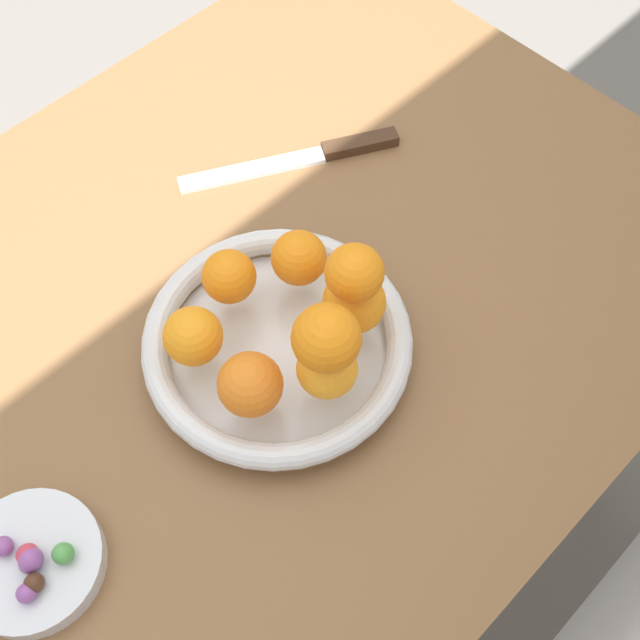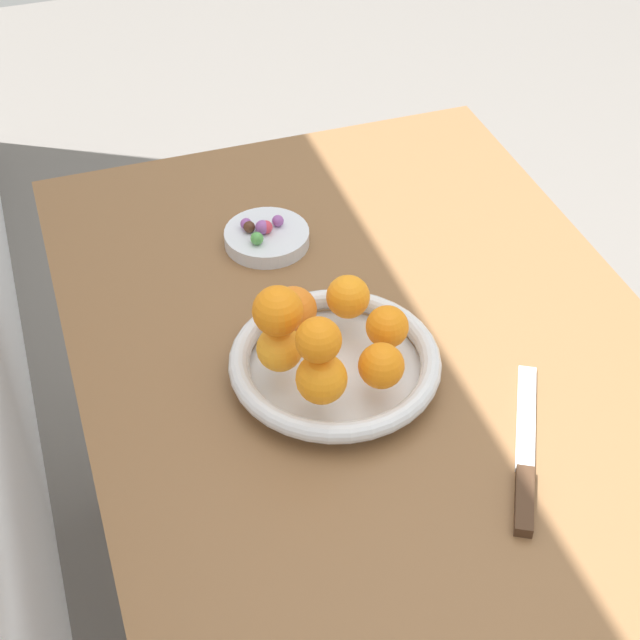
% 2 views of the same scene
% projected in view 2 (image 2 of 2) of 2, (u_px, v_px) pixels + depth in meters
% --- Properties ---
extents(dining_table, '(1.10, 0.76, 0.74)m').
position_uv_depth(dining_table, '(376.00, 403.00, 1.32)').
color(dining_table, brown).
rests_on(dining_table, ground_plane).
extents(fruit_bowl, '(0.26, 0.26, 0.04)m').
position_uv_depth(fruit_bowl, '(335.00, 364.00, 1.22)').
color(fruit_bowl, silver).
rests_on(fruit_bowl, dining_table).
extents(candy_dish, '(0.12, 0.12, 0.02)m').
position_uv_depth(candy_dish, '(267.00, 237.00, 1.43)').
color(candy_dish, silver).
rests_on(candy_dish, dining_table).
extents(orange_0, '(0.05, 0.05, 0.05)m').
position_uv_depth(orange_0, '(389.00, 326.00, 1.20)').
color(orange_0, orange).
rests_on(orange_0, fruit_bowl).
extents(orange_1, '(0.06, 0.06, 0.06)m').
position_uv_depth(orange_1, '(348.00, 297.00, 1.24)').
color(orange_1, orange).
rests_on(orange_1, fruit_bowl).
extents(orange_2, '(0.06, 0.06, 0.06)m').
position_uv_depth(orange_2, '(293.00, 310.00, 1.22)').
color(orange_2, orange).
rests_on(orange_2, fruit_bowl).
extents(orange_3, '(0.06, 0.06, 0.06)m').
position_uv_depth(orange_3, '(280.00, 348.00, 1.17)').
color(orange_3, orange).
rests_on(orange_3, fruit_bowl).
extents(orange_4, '(0.06, 0.06, 0.06)m').
position_uv_depth(orange_4, '(322.00, 379.00, 1.13)').
color(orange_4, orange).
rests_on(orange_4, fruit_bowl).
extents(orange_5, '(0.06, 0.06, 0.06)m').
position_uv_depth(orange_5, '(381.00, 366.00, 1.15)').
color(orange_5, orange).
rests_on(orange_5, fruit_bowl).
extents(orange_6, '(0.06, 0.06, 0.06)m').
position_uv_depth(orange_6, '(278.00, 311.00, 1.13)').
color(orange_6, orange).
rests_on(orange_6, orange_3).
extents(orange_7, '(0.05, 0.05, 0.05)m').
position_uv_depth(orange_7, '(318.00, 340.00, 1.09)').
color(orange_7, orange).
rests_on(orange_7, orange_4).
extents(candy_ball_0, '(0.02, 0.02, 0.02)m').
position_uv_depth(candy_ball_0, '(257.00, 238.00, 1.39)').
color(candy_ball_0, '#4C9947').
rests_on(candy_ball_0, candy_dish).
extents(candy_ball_1, '(0.02, 0.02, 0.02)m').
position_uv_depth(candy_ball_1, '(249.00, 227.00, 1.42)').
color(candy_ball_1, '#472819').
rests_on(candy_ball_1, candy_dish).
extents(candy_ball_2, '(0.02, 0.02, 0.02)m').
position_uv_depth(candy_ball_2, '(262.00, 227.00, 1.41)').
color(candy_ball_2, '#8C4C99').
rests_on(candy_ball_2, candy_dish).
extents(candy_ball_3, '(0.02, 0.02, 0.02)m').
position_uv_depth(candy_ball_3, '(246.00, 224.00, 1.42)').
color(candy_ball_3, '#8C4C99').
rests_on(candy_ball_3, candy_dish).
extents(candy_ball_4, '(0.02, 0.02, 0.02)m').
position_uv_depth(candy_ball_4, '(266.00, 227.00, 1.41)').
color(candy_ball_4, '#C6384C').
rests_on(candy_ball_4, candy_dish).
extents(candy_ball_5, '(0.02, 0.02, 0.02)m').
position_uv_depth(candy_ball_5, '(278.00, 221.00, 1.43)').
color(candy_ball_5, '#8C4C99').
rests_on(candy_ball_5, candy_dish).
extents(candy_ball_6, '(0.02, 0.02, 0.02)m').
position_uv_depth(candy_ball_6, '(261.00, 227.00, 1.42)').
color(candy_ball_6, '#8C4C99').
rests_on(candy_ball_6, candy_dish).
extents(knife, '(0.24, 0.14, 0.01)m').
position_uv_depth(knife, '(525.00, 459.00, 1.12)').
color(knife, '#3F2819').
rests_on(knife, dining_table).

